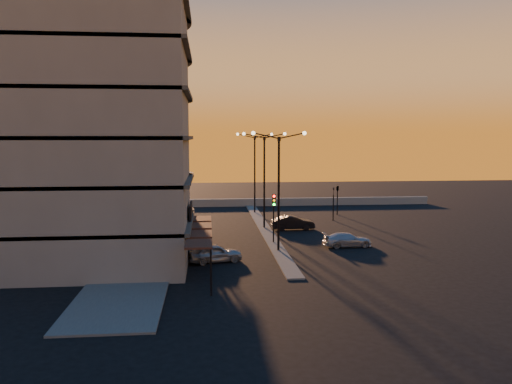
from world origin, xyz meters
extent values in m
plane|color=black|center=(0.00, 0.00, 0.00)|extent=(120.00, 120.00, 0.00)
cube|color=#50504E|center=(-10.50, 4.00, 0.06)|extent=(5.00, 40.00, 0.12)
cube|color=#50504E|center=(0.00, 10.00, 0.06)|extent=(1.20, 36.00, 0.12)
cube|color=gray|center=(2.00, 26.00, 0.50)|extent=(44.00, 0.50, 1.00)
cylinder|color=slate|center=(-14.00, 2.00, 12.50)|extent=(14.00, 14.00, 25.00)
cube|color=slate|center=(-14.00, -3.00, 12.50)|extent=(14.00, 10.00, 25.00)
cylinder|color=black|center=(-14.00, 2.00, 1.60)|extent=(14.16, 14.16, 2.40)
cube|color=black|center=(-6.80, -2.00, 3.60)|extent=(0.15, 3.20, 1.20)
cylinder|color=black|center=(0.00, 0.00, 4.50)|extent=(0.18, 0.18, 9.00)
cube|color=black|center=(0.00, 0.00, 8.90)|extent=(0.25, 0.25, 0.35)
sphere|color=#FFE5B2|center=(-2.00, 0.00, 9.35)|extent=(0.32, 0.32, 0.32)
sphere|color=#FFE5B2|center=(2.00, 0.00, 9.35)|extent=(0.32, 0.32, 0.32)
cylinder|color=black|center=(0.00, 10.00, 4.50)|extent=(0.18, 0.18, 9.00)
cube|color=black|center=(0.00, 10.00, 8.90)|extent=(0.25, 0.25, 0.35)
sphere|color=#FFE5B2|center=(-2.00, 10.00, 9.35)|extent=(0.32, 0.32, 0.32)
sphere|color=#FFE5B2|center=(2.00, 10.00, 9.35)|extent=(0.32, 0.32, 0.32)
cylinder|color=black|center=(0.00, 20.00, 4.50)|extent=(0.18, 0.18, 9.00)
cube|color=black|center=(0.00, 20.00, 8.90)|extent=(0.25, 0.25, 0.35)
sphere|color=#FFE5B2|center=(-2.00, 20.00, 9.35)|extent=(0.32, 0.32, 0.32)
sphere|color=#FFE5B2|center=(2.00, 20.00, 9.35)|extent=(0.32, 0.32, 0.32)
cylinder|color=black|center=(0.00, 3.00, 1.60)|extent=(0.12, 0.12, 3.20)
cube|color=black|center=(0.00, 2.82, 3.75)|extent=(0.28, 0.16, 1.00)
sphere|color=#FF0C05|center=(0.00, 2.72, 4.10)|extent=(0.20, 0.20, 0.20)
sphere|color=orange|center=(0.00, 2.72, 3.75)|extent=(0.20, 0.20, 0.20)
sphere|color=#0CFF26|center=(0.00, 2.72, 3.40)|extent=(0.20, 0.20, 0.20)
cylinder|color=black|center=(8.00, 14.00, 1.40)|extent=(0.12, 0.12, 2.80)
imported|color=black|center=(8.00, 14.00, 3.20)|extent=(0.13, 0.16, 0.80)
cylinder|color=black|center=(9.50, 18.00, 1.40)|extent=(0.12, 0.12, 2.80)
imported|color=black|center=(9.50, 18.00, 3.20)|extent=(0.42, 1.99, 0.80)
imported|color=#9EA0A5|center=(-5.06, -2.84, 0.67)|extent=(4.20, 2.47, 1.34)
imported|color=black|center=(2.73, 9.10, 0.69)|extent=(4.23, 1.66, 1.37)
imported|color=#AEAFB6|center=(5.95, 1.18, 0.59)|extent=(4.13, 1.88, 1.17)
camera|label=1|loc=(-5.52, -38.47, 9.10)|focal=35.00mm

